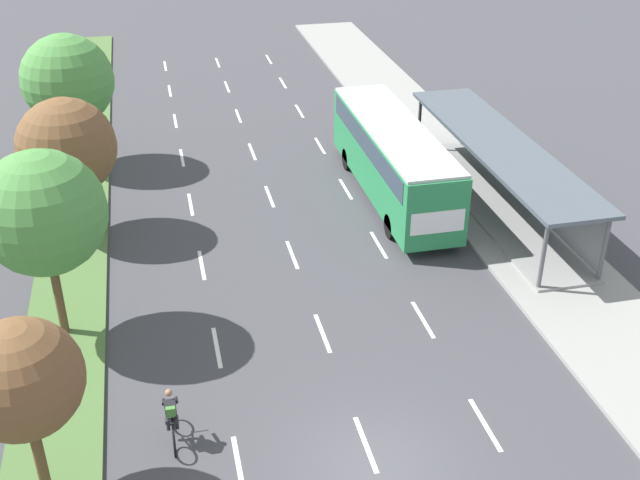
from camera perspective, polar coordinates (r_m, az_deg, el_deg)
name	(u,v)px	position (r m, az deg, el deg)	size (l,w,h in m)	color
ground_plane	(375,467)	(21.56, 4.00, -16.18)	(140.00, 140.00, 0.00)	#424247
median_strip	(80,182)	(37.79, -17.09, 4.07)	(2.60, 52.00, 0.12)	#4C7038
sidewalk_right	(440,149)	(40.14, 8.70, 6.57)	(4.50, 52.00, 0.15)	gray
lane_divider_left	(191,204)	(34.65, -9.41, 2.59)	(0.14, 44.33, 0.01)	white
lane_divider_center	(270,196)	(34.96, -3.69, 3.18)	(0.14, 44.33, 0.01)	white
lane_divider_right	(346,189)	(35.60, 1.88, 3.74)	(0.14, 44.33, 0.01)	white
bus_shelter	(504,168)	(34.02, 13.26, 5.13)	(2.90, 14.04, 2.86)	gray
bus	(393,154)	(34.11, 5.33, 6.24)	(2.54, 11.29, 3.37)	#28844C
cyclist	(172,419)	(22.04, -10.75, -12.68)	(0.46, 1.82, 1.71)	black
median_tree_nearest	(21,380)	(19.59, -20.94, -9.49)	(2.93, 2.93, 5.06)	brown
median_tree_second	(42,213)	(25.11, -19.57, 1.86)	(3.91, 3.91, 6.33)	brown
median_tree_third	(67,147)	(31.77, -17.98, 6.46)	(3.82, 3.82, 5.57)	brown
median_tree_fourth	(67,80)	(38.25, -17.92, 11.01)	(4.21, 4.21, 6.24)	brown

